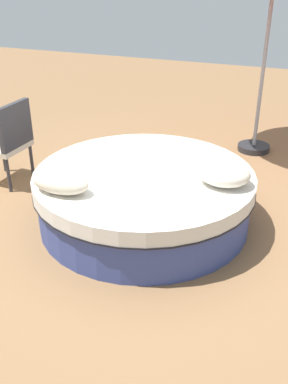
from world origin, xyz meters
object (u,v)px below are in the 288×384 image
object	(u,v)px
round_bed	(144,196)
patio_chair	(9,138)
throw_pillow_1	(224,174)
throw_pillow_0	(61,182)

from	to	relation	value
round_bed	patio_chair	size ratio (longest dim) A/B	2.21
round_bed	throw_pillow_1	bearing A→B (deg)	2.24
throw_pillow_0	round_bed	bearing A→B (deg)	51.00
patio_chair	throw_pillow_1	bearing A→B (deg)	-93.83
throw_pillow_1	patio_chair	distance (m)	2.55
throw_pillow_0	throw_pillow_1	xyz separation A→B (m)	(1.30, 0.68, 0.01)
throw_pillow_1	patio_chair	world-z (taller)	patio_chair
throw_pillow_0	patio_chair	size ratio (longest dim) A/B	0.55
throw_pillow_0	throw_pillow_1	world-z (taller)	throw_pillow_1
round_bed	throw_pillow_1	size ratio (longest dim) A/B	4.50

